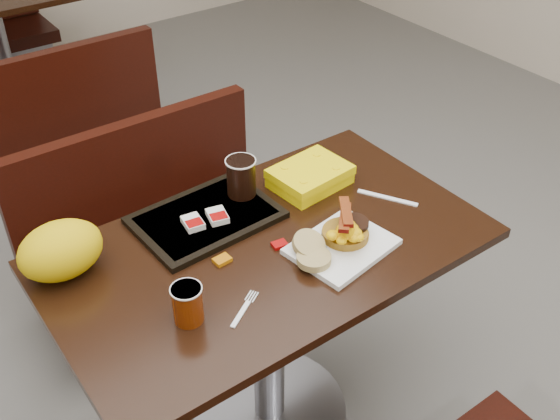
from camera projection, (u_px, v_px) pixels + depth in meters
floor at (270, 413)px, 2.27m from camera, size 6.00×7.00×0.01m
table_near at (269, 338)px, 2.04m from camera, size 1.20×0.70×0.75m
bench_near_n at (162, 229)px, 2.51m from camera, size 1.00×0.46×0.72m
table_far at (3, 58)px, 3.73m from camera, size 1.20×0.70×0.75m
bench_far_s at (48, 108)px, 3.28m from camera, size 1.00×0.46×0.72m
platter at (342, 247)px, 1.80m from camera, size 0.30×0.25×0.02m
pancake_stack at (345, 233)px, 1.81m from camera, size 0.15×0.15×0.03m
sausage_patty at (354, 223)px, 1.82m from camera, size 0.09×0.09×0.01m
scrambled_eggs at (345, 233)px, 1.75m from camera, size 0.10×0.10×0.05m
bacon_strips at (345, 216)px, 1.76m from camera, size 0.15×0.16×0.01m
muffin_bottom at (314, 259)px, 1.73m from camera, size 0.12×0.12×0.02m
muffin_top at (309, 244)px, 1.76m from camera, size 0.10×0.10×0.05m
coffee_cup_near at (188, 304)px, 1.56m from camera, size 0.09×0.09×0.10m
fork at (241, 314)px, 1.60m from camera, size 0.12×0.09×0.00m
knife at (387, 198)px, 1.99m from camera, size 0.11×0.17×0.00m
condiment_syrup at (222, 260)px, 1.76m from camera, size 0.05×0.04×0.01m
condiment_ketchup at (279, 244)px, 1.81m from camera, size 0.04×0.04×0.01m
tray at (206, 218)px, 1.90m from camera, size 0.41×0.30×0.02m
hashbrown_sleeve_left at (193, 223)px, 1.85m from camera, size 0.06×0.07×0.02m
hashbrown_sleeve_right at (217, 216)px, 1.88m from camera, size 0.07×0.08×0.02m
coffee_cup_far at (241, 177)px, 1.95m from camera, size 0.11×0.11×0.12m
clamshell at (310, 176)px, 2.04m from camera, size 0.24×0.19×0.06m
paper_bag at (61, 250)px, 1.68m from camera, size 0.22×0.17×0.15m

